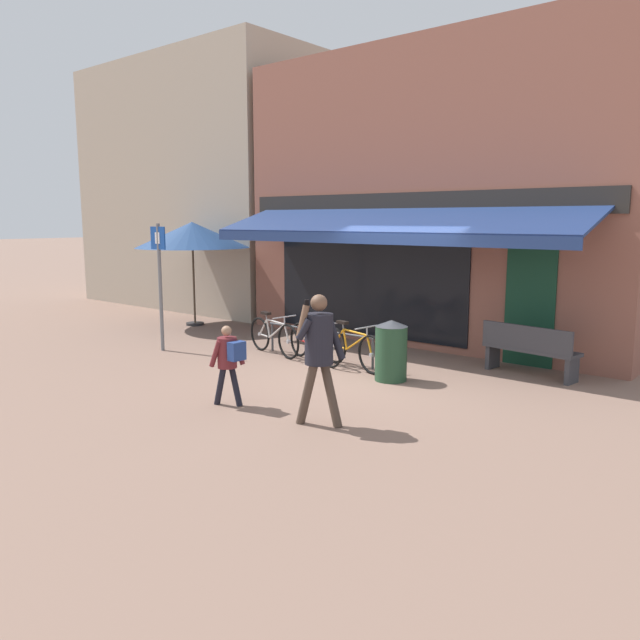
{
  "coord_description": "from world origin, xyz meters",
  "views": [
    {
      "loc": [
        6.01,
        -8.33,
        2.59
      ],
      "look_at": [
        -0.1,
        -1.01,
        1.05
      ],
      "focal_mm": 35.0,
      "sensor_mm": 36.0,
      "label": 1
    }
  ],
  "objects_px": {
    "cafe_parasol": "(192,235)",
    "pedestrian_adult": "(319,346)",
    "pedestrian_child": "(229,356)",
    "bicycle_red": "(315,343)",
    "park_bench": "(529,349)",
    "bicycle_orange": "(352,348)",
    "bicycle_silver": "(274,336)",
    "parking_sign": "(160,274)",
    "litter_bin": "(391,350)"
  },
  "relations": [
    {
      "from": "bicycle_red",
      "to": "pedestrian_adult",
      "type": "distance_m",
      "value": 3.66
    },
    {
      "from": "bicycle_red",
      "to": "litter_bin",
      "type": "distance_m",
      "value": 1.84
    },
    {
      "from": "bicycle_orange",
      "to": "parking_sign",
      "type": "xyz_separation_m",
      "value": [
        -3.84,
        -1.2,
        1.17
      ]
    },
    {
      "from": "litter_bin",
      "to": "bicycle_silver",
      "type": "bearing_deg",
      "value": 176.36
    },
    {
      "from": "bicycle_red",
      "to": "bicycle_orange",
      "type": "distance_m",
      "value": 0.86
    },
    {
      "from": "parking_sign",
      "to": "litter_bin",
      "type": "bearing_deg",
      "value": 11.32
    },
    {
      "from": "bicycle_red",
      "to": "bicycle_orange",
      "type": "height_order",
      "value": "bicycle_orange"
    },
    {
      "from": "bicycle_silver",
      "to": "bicycle_orange",
      "type": "height_order",
      "value": "bicycle_orange"
    },
    {
      "from": "cafe_parasol",
      "to": "bicycle_red",
      "type": "bearing_deg",
      "value": -13.53
    },
    {
      "from": "bicycle_red",
      "to": "pedestrian_adult",
      "type": "xyz_separation_m",
      "value": [
        2.37,
        -2.7,
        0.68
      ]
    },
    {
      "from": "bicycle_orange",
      "to": "bicycle_red",
      "type": "bearing_deg",
      "value": -166.38
    },
    {
      "from": "bicycle_orange",
      "to": "litter_bin",
      "type": "height_order",
      "value": "litter_bin"
    },
    {
      "from": "bicycle_orange",
      "to": "cafe_parasol",
      "type": "relative_size",
      "value": 0.6
    },
    {
      "from": "bicycle_silver",
      "to": "litter_bin",
      "type": "height_order",
      "value": "litter_bin"
    },
    {
      "from": "bicycle_orange",
      "to": "litter_bin",
      "type": "bearing_deg",
      "value": -0.31
    },
    {
      "from": "cafe_parasol",
      "to": "pedestrian_child",
      "type": "bearing_deg",
      "value": -35.04
    },
    {
      "from": "bicycle_red",
      "to": "parking_sign",
      "type": "xyz_separation_m",
      "value": [
        -2.98,
        -1.19,
        1.18
      ]
    },
    {
      "from": "bicycle_silver",
      "to": "pedestrian_child",
      "type": "height_order",
      "value": "pedestrian_child"
    },
    {
      "from": "pedestrian_adult",
      "to": "bicycle_orange",
      "type": "bearing_deg",
      "value": -60.14
    },
    {
      "from": "pedestrian_adult",
      "to": "bicycle_red",
      "type": "bearing_deg",
      "value": -48.11
    },
    {
      "from": "parking_sign",
      "to": "park_bench",
      "type": "relative_size",
      "value": 1.53
    },
    {
      "from": "pedestrian_adult",
      "to": "litter_bin",
      "type": "height_order",
      "value": "pedestrian_adult"
    },
    {
      "from": "pedestrian_child",
      "to": "litter_bin",
      "type": "relative_size",
      "value": 1.16
    },
    {
      "from": "pedestrian_adult",
      "to": "parking_sign",
      "type": "height_order",
      "value": "parking_sign"
    },
    {
      "from": "cafe_parasol",
      "to": "pedestrian_adult",
      "type": "bearing_deg",
      "value": -28.1
    },
    {
      "from": "pedestrian_child",
      "to": "bicycle_silver",
      "type": "bearing_deg",
      "value": -55.25
    },
    {
      "from": "pedestrian_adult",
      "to": "cafe_parasol",
      "type": "relative_size",
      "value": 0.61
    },
    {
      "from": "bicycle_orange",
      "to": "cafe_parasol",
      "type": "bearing_deg",
      "value": -178.26
    },
    {
      "from": "pedestrian_child",
      "to": "parking_sign",
      "type": "bearing_deg",
      "value": -22.2
    },
    {
      "from": "bicycle_red",
      "to": "pedestrian_child",
      "type": "bearing_deg",
      "value": -55.45
    },
    {
      "from": "bicycle_red",
      "to": "cafe_parasol",
      "type": "relative_size",
      "value": 0.61
    },
    {
      "from": "bicycle_silver",
      "to": "litter_bin",
      "type": "xyz_separation_m",
      "value": [
        2.82,
        -0.18,
        0.13
      ]
    },
    {
      "from": "bicycle_silver",
      "to": "bicycle_red",
      "type": "xyz_separation_m",
      "value": [
        1.0,
        0.05,
        -0.01
      ]
    },
    {
      "from": "parking_sign",
      "to": "pedestrian_adult",
      "type": "bearing_deg",
      "value": -15.78
    },
    {
      "from": "pedestrian_child",
      "to": "cafe_parasol",
      "type": "relative_size",
      "value": 0.42
    },
    {
      "from": "bicycle_red",
      "to": "park_bench",
      "type": "height_order",
      "value": "park_bench"
    },
    {
      "from": "park_bench",
      "to": "bicycle_orange",
      "type": "bearing_deg",
      "value": -142.54
    },
    {
      "from": "bicycle_red",
      "to": "parking_sign",
      "type": "relative_size",
      "value": 0.67
    },
    {
      "from": "cafe_parasol",
      "to": "bicycle_orange",
      "type": "bearing_deg",
      "value": -11.53
    },
    {
      "from": "bicycle_orange",
      "to": "bicycle_silver",
      "type": "bearing_deg",
      "value": -165.06
    },
    {
      "from": "bicycle_silver",
      "to": "litter_bin",
      "type": "distance_m",
      "value": 2.83
    },
    {
      "from": "pedestrian_adult",
      "to": "park_bench",
      "type": "distance_m",
      "value": 4.35
    },
    {
      "from": "park_bench",
      "to": "pedestrian_child",
      "type": "bearing_deg",
      "value": -112.89
    },
    {
      "from": "bicycle_red",
      "to": "pedestrian_adult",
      "type": "bearing_deg",
      "value": -30.94
    },
    {
      "from": "bicycle_silver",
      "to": "parking_sign",
      "type": "distance_m",
      "value": 2.57
    },
    {
      "from": "pedestrian_child",
      "to": "parking_sign",
      "type": "relative_size",
      "value": 0.46
    },
    {
      "from": "litter_bin",
      "to": "bicycle_red",
      "type": "bearing_deg",
      "value": 172.85
    },
    {
      "from": "bicycle_orange",
      "to": "pedestrian_child",
      "type": "height_order",
      "value": "pedestrian_child"
    },
    {
      "from": "bicycle_silver",
      "to": "cafe_parasol",
      "type": "height_order",
      "value": "cafe_parasol"
    },
    {
      "from": "bicycle_red",
      "to": "cafe_parasol",
      "type": "distance_m",
      "value": 5.38
    }
  ]
}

